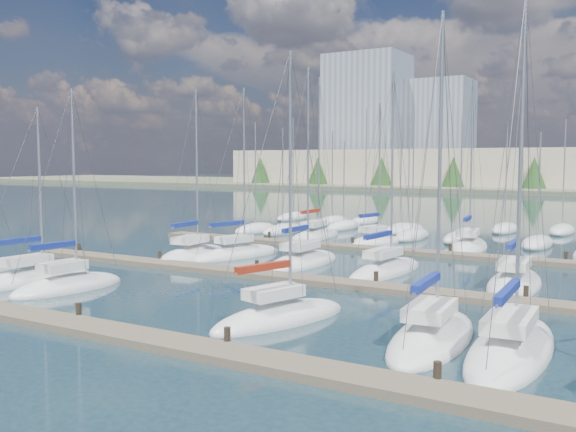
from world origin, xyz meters
The scene contains 19 objects.
ground centered at (0.00, 60.00, 0.00)m, with size 400.00×400.00×0.00m, color #203841.
dock_near centered at (0.00, 2.01, 0.15)m, with size 44.00×1.93×1.10m.
dock_mid centered at (0.00, 16.01, 0.15)m, with size 44.00×1.93×1.10m.
dock_far centered at (0.00, 30.01, 0.15)m, with size 44.00×1.93×1.10m.
sailboat_c centered at (-10.10, 7.47, 0.18)m, with size 3.22×7.02×11.64m.
sailboat_b centered at (-13.50, 7.84, 0.17)m, with size 2.85×7.80×10.81m.
sailboat_l centered at (10.66, 20.84, 0.18)m, with size 3.39×8.65×12.83m.
sailboat_k centered at (2.86, 21.13, 0.19)m, with size 2.93×8.86×13.27m.
sailboat_i centered at (-9.10, 22.08, 0.20)m, with size 4.02×8.19×13.03m.
sailboat_e centered at (10.23, 7.80, 0.18)m, with size 3.39×8.66×13.46m.
sailboat_f centered at (13.20, 7.78, 0.18)m, with size 3.17×9.89×13.81m.
sailboat_o centered at (-3.27, 33.71, 0.20)m, with size 3.75×6.93×12.58m.
sailboat_n centered at (-9.71, 35.10, 0.20)m, with size 2.97×8.67×15.32m.
sailboat_d centered at (3.50, 7.44, 0.19)m, with size 4.32×7.86×12.46m.
sailboat_j centered at (-3.32, 21.54, 0.18)m, with size 3.17×8.48×14.05m.
sailboat_h centered at (-11.79, 20.21, 0.18)m, with size 3.72×7.94×12.97m.
sailboat_p centered at (4.20, 35.14, 0.18)m, with size 4.06×8.80×14.29m.
distant_boats centered at (-4.34, 43.76, 0.29)m, with size 36.93×20.75×13.30m.
shoreline centered at (-13.29, 149.77, 7.44)m, with size 400.00×60.00×38.00m.
Camera 1 is at (17.92, -15.98, 6.99)m, focal length 40.00 mm.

